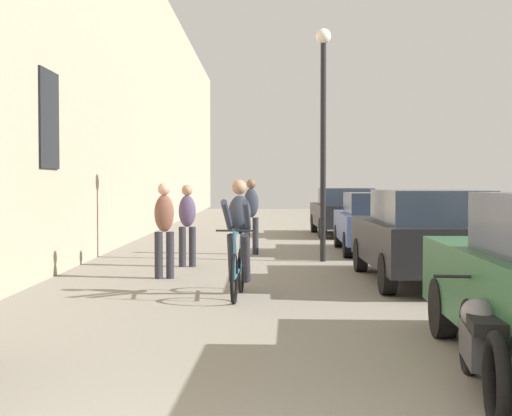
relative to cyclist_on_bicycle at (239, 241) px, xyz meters
The scene contains 10 objects.
building_facade_left 8.14m from the cyclist_on_bicycle, 119.62° to the left, with size 0.54×68.00×8.76m.
cyclist_on_bicycle is the anchor object (origin of this frame).
pedestrian_near 2.38m from the cyclist_on_bicycle, 124.74° to the left, with size 0.36×0.28×1.67m.
pedestrian_mid 3.93m from the cyclist_on_bicycle, 106.95° to the left, with size 0.37×0.28×1.63m.
pedestrian_far 6.29m from the cyclist_on_bicycle, 89.30° to the left, with size 0.34×0.25×1.75m.
street_lamp 5.55m from the cyclist_on_bicycle, 71.29° to the left, with size 0.32×0.32×4.90m.
parked_car_second 3.33m from the cyclist_on_bicycle, 25.39° to the left, with size 1.87×4.36×1.55m.
parked_car_third 7.36m from the cyclist_on_bicycle, 65.80° to the left, with size 1.79×4.07×1.44m.
parked_car_fourth 12.83m from the cyclist_on_bicycle, 76.97° to the left, with size 1.86×4.26×1.50m.
parked_motorcycle 5.46m from the cyclist_on_bicycle, 67.73° to the right, with size 0.62×2.14×0.92m.
Camera 1 is at (0.54, -3.10, 1.66)m, focal length 51.60 mm.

